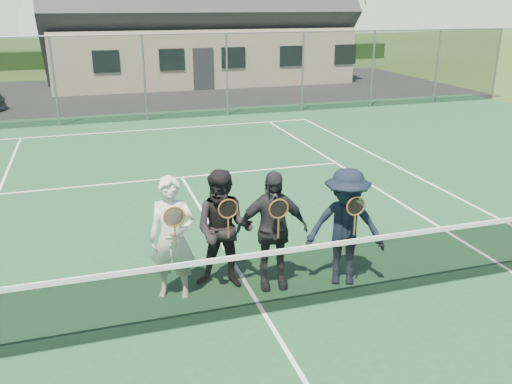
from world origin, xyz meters
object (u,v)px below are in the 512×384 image
at_px(clubhouse, 195,3).
at_px(player_c, 272,230).
at_px(tennis_net, 264,280).
at_px(player_d, 346,227).
at_px(player_b, 224,230).
at_px(player_a, 172,238).

bearing_deg(clubhouse, player_c, -98.90).
relative_size(tennis_net, player_d, 6.49).
bearing_deg(tennis_net, player_b, 108.21).
xyz_separation_m(player_b, player_c, (0.67, -0.21, 0.00)).
relative_size(player_c, player_d, 1.00).
bearing_deg(player_b, player_c, -17.65).
relative_size(tennis_net, player_a, 6.49).
height_order(player_c, player_d, same).
bearing_deg(player_b, player_d, -14.13).
distance_m(player_b, player_c, 0.70).
bearing_deg(player_a, player_c, -5.70).
relative_size(clubhouse, player_c, 8.67).
relative_size(player_b, player_d, 1.00).
distance_m(tennis_net, player_c, 0.90).
bearing_deg(player_b, player_a, -174.76).
relative_size(tennis_net, player_c, 6.49).
xyz_separation_m(clubhouse, player_a, (-5.07, -23.12, -3.07)).
height_order(player_a, player_b, same).
xyz_separation_m(clubhouse, player_b, (-4.31, -23.05, -3.07)).
distance_m(player_a, player_d, 2.52).
distance_m(player_b, player_d, 1.79).
bearing_deg(player_a, clubhouse, 77.63).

